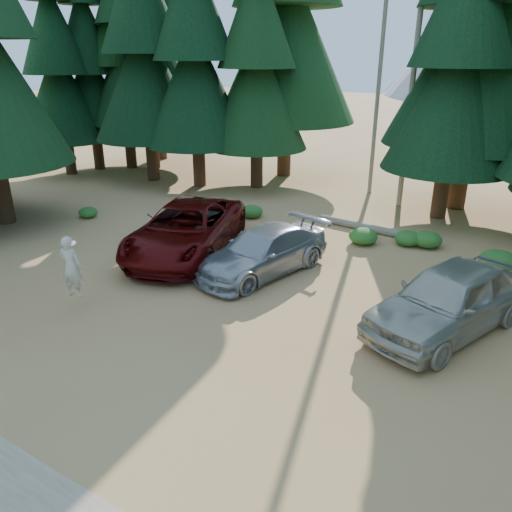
# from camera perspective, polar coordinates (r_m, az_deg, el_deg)

# --- Properties ---
(ground) EXTENTS (160.00, 160.00, 0.00)m
(ground) POSITION_cam_1_polar(r_m,az_deg,el_deg) (13.01, -6.57, -9.44)
(ground) COLOR #B77B4D
(ground) RESTS_ON ground
(forest_belt_north) EXTENTS (36.00, 7.00, 22.00)m
(forest_belt_north) POSITION_cam_1_polar(r_m,az_deg,el_deg) (25.53, 14.58, 6.14)
(forest_belt_north) COLOR black
(forest_belt_north) RESTS_ON ground
(snag_front) EXTENTS (0.24, 0.24, 12.00)m
(snag_front) POSITION_cam_1_polar(r_m,az_deg,el_deg) (23.91, 17.58, 19.43)
(snag_front) COLOR #6B6355
(snag_front) RESTS_ON ground
(snag_back) EXTENTS (0.20, 0.20, 10.00)m
(snag_back) POSITION_cam_1_polar(r_m,az_deg,el_deg) (25.98, 13.78, 17.74)
(snag_back) COLOR #6B6355
(snag_back) RESTS_ON ground
(red_pickup) EXTENTS (4.85, 7.09, 1.80)m
(red_pickup) POSITION_cam_1_polar(r_m,az_deg,el_deg) (18.11, -8.00, 3.06)
(red_pickup) COLOR #510706
(red_pickup) RESTS_ON ground
(silver_minivan_center) EXTENTS (3.19, 5.36, 1.46)m
(silver_minivan_center) POSITION_cam_1_polar(r_m,az_deg,el_deg) (16.36, 0.80, 0.50)
(silver_minivan_center) COLOR #A5A8AD
(silver_minivan_center) RESTS_ON ground
(silver_minivan_right) EXTENTS (3.87, 5.68, 1.80)m
(silver_minivan_right) POSITION_cam_1_polar(r_m,az_deg,el_deg) (13.85, 21.21, -4.60)
(silver_minivan_right) COLOR #BBB8A6
(silver_minivan_right) RESTS_ON ground
(frisbee_player) EXTENTS (0.75, 0.60, 1.82)m
(frisbee_player) POSITION_cam_1_polar(r_m,az_deg,el_deg) (14.79, -20.40, -1.14)
(frisbee_player) COLOR beige
(frisbee_player) RESTS_ON ground
(log_left) EXTENTS (3.57, 1.54, 0.27)m
(log_left) POSITION_cam_1_polar(r_m,az_deg,el_deg) (19.64, -0.82, 2.45)
(log_left) COLOR #6B6355
(log_left) RESTS_ON ground
(log_mid) EXTENTS (3.75, 0.62, 0.31)m
(log_mid) POSITION_cam_1_polar(r_m,az_deg,el_deg) (21.02, 11.69, 3.39)
(log_mid) COLOR #6B6355
(log_mid) RESTS_ON ground
(shrub_far_left) EXTENTS (1.01, 1.01, 0.55)m
(shrub_far_left) POSITION_cam_1_polar(r_m,az_deg,el_deg) (21.69, -8.26, 4.56)
(shrub_far_left) COLOR #1F6924
(shrub_far_left) RESTS_ON ground
(shrub_left) EXTENTS (0.98, 0.98, 0.54)m
(shrub_left) POSITION_cam_1_polar(r_m,az_deg,el_deg) (22.11, -0.49, 5.12)
(shrub_left) COLOR #1F6924
(shrub_left) RESTS_ON ground
(shrub_center_left) EXTENTS (1.10, 1.10, 0.60)m
(shrub_center_left) POSITION_cam_1_polar(r_m,az_deg,el_deg) (19.44, 12.15, 2.24)
(shrub_center_left) COLOR #1F6924
(shrub_center_left) RESTS_ON ground
(shrub_center_right) EXTENTS (0.99, 0.99, 0.55)m
(shrub_center_right) POSITION_cam_1_polar(r_m,az_deg,el_deg) (19.73, 16.97, 1.96)
(shrub_center_right) COLOR #1F6924
(shrub_center_right) RESTS_ON ground
(shrub_right) EXTENTS (1.07, 1.07, 0.59)m
(shrub_right) POSITION_cam_1_polar(r_m,az_deg,el_deg) (19.76, 19.00, 1.81)
(shrub_right) COLOR #1F6924
(shrub_right) RESTS_ON ground
(shrub_far_right) EXTENTS (1.30, 1.30, 0.72)m
(shrub_far_right) POSITION_cam_1_polar(r_m,az_deg,el_deg) (18.41, 25.99, -0.57)
(shrub_far_right) COLOR #1F6924
(shrub_far_right) RESTS_ON ground
(shrub_edge_west) EXTENTS (0.83, 0.83, 0.46)m
(shrub_edge_west) POSITION_cam_1_polar(r_m,az_deg,el_deg) (23.32, -18.65, 4.75)
(shrub_edge_west) COLOR #1F6924
(shrub_edge_west) RESTS_ON ground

